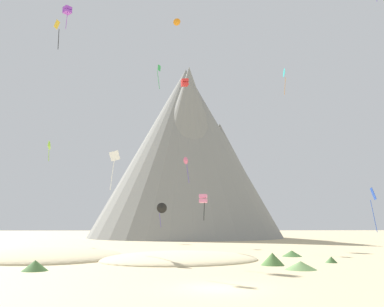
# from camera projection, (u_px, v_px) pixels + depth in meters

# --- Properties ---
(ground_plane) EXTENTS (400.00, 400.00, 0.00)m
(ground_plane) POSITION_uv_depth(u_px,v_px,m) (218.00, 288.00, 23.86)
(ground_plane) COLOR #C6B284
(dune_foreground_left) EXTENTS (17.78, 20.81, 2.21)m
(dune_foreground_left) POSITION_uv_depth(u_px,v_px,m) (49.00, 257.00, 45.78)
(dune_foreground_left) COLOR #CCBA8E
(dune_foreground_left) RESTS_ON ground_plane
(dune_foreground_right) EXTENTS (20.49, 19.45, 1.66)m
(dune_foreground_right) POSITION_uv_depth(u_px,v_px,m) (180.00, 260.00, 42.44)
(dune_foreground_right) COLOR beige
(dune_foreground_right) RESTS_ON ground_plane
(bush_scatter_east) EXTENTS (1.57, 1.57, 0.58)m
(bush_scatter_east) POSITION_uv_depth(u_px,v_px,m) (331.00, 260.00, 39.49)
(bush_scatter_east) COLOR #477238
(bush_scatter_east) RESTS_ON ground_plane
(bush_mid_center) EXTENTS (2.49, 2.49, 0.82)m
(bush_mid_center) POSITION_uv_depth(u_px,v_px,m) (35.00, 266.00, 32.68)
(bush_mid_center) COLOR #477238
(bush_mid_center) RESTS_ON ground_plane
(bush_ridge_crest) EXTENTS (2.23, 2.23, 0.66)m
(bush_ridge_crest) POSITION_uv_depth(u_px,v_px,m) (292.00, 253.00, 47.00)
(bush_ridge_crest) COLOR #477238
(bush_ridge_crest) RESTS_ON ground_plane
(bush_far_left) EXTENTS (2.75, 2.75, 0.50)m
(bush_far_left) POSITION_uv_depth(u_px,v_px,m) (72.00, 258.00, 42.08)
(bush_far_left) COLOR #386633
(bush_far_left) RESTS_ON ground_plane
(bush_low_patch) EXTENTS (2.96, 2.96, 0.66)m
(bush_low_patch) POSITION_uv_depth(u_px,v_px,m) (301.00, 265.00, 33.61)
(bush_low_patch) COLOR #668C4C
(bush_low_patch) RESTS_ON ground_plane
(bush_far_right) EXTENTS (2.92, 2.92, 1.08)m
(bush_far_right) POSITION_uv_depth(u_px,v_px,m) (272.00, 259.00, 37.13)
(bush_far_right) COLOR #568442
(bush_far_right) RESTS_ON ground_plane
(rock_massif) EXTENTS (69.89, 69.89, 45.62)m
(rock_massif) POSITION_uv_depth(u_px,v_px,m) (192.00, 155.00, 113.03)
(rock_massif) COLOR gray
(rock_massif) RESTS_ON ground_plane
(kite_lime_mid) EXTENTS (1.02, 1.40, 2.96)m
(kite_lime_mid) POSITION_uv_depth(u_px,v_px,m) (48.00, 146.00, 60.92)
(kite_lime_mid) COLOR #8CD133
(kite_gold_high) EXTENTS (0.71, 0.65, 3.94)m
(kite_gold_high) POSITION_uv_depth(u_px,v_px,m) (57.00, 29.00, 53.24)
(kite_gold_high) COLOR gold
(kite_pink_low) EXTENTS (1.07, 1.09, 3.04)m
(kite_pink_low) POSITION_uv_depth(u_px,v_px,m) (203.00, 199.00, 49.91)
(kite_pink_low) COLOR pink
(kite_teal_high) EXTENTS (0.53, 1.96, 5.78)m
(kite_teal_high) POSITION_uv_depth(u_px,v_px,m) (285.00, 73.00, 89.30)
(kite_teal_high) COLOR teal
(kite_green_high) EXTENTS (0.67, 1.02, 4.50)m
(kite_green_high) POSITION_uv_depth(u_px,v_px,m) (159.00, 71.00, 79.00)
(kite_green_high) COLOR green
(kite_rainbow_mid) EXTENTS (1.09, 1.17, 4.52)m
(kite_rainbow_mid) POSITION_uv_depth(u_px,v_px,m) (187.00, 161.00, 73.56)
(kite_rainbow_mid) COLOR #E5668C
(kite_blue_low) EXTENTS (0.63, 0.91, 5.73)m
(kite_blue_low) POSITION_uv_depth(u_px,v_px,m) (373.00, 201.00, 54.73)
(kite_blue_low) COLOR blue
(kite_orange_high) EXTENTS (1.47, 0.83, 1.43)m
(kite_orange_high) POSITION_uv_depth(u_px,v_px,m) (177.00, 22.00, 82.02)
(kite_orange_high) COLOR orange
(kite_white_low) EXTENTS (1.27, 0.62, 4.31)m
(kite_white_low) POSITION_uv_depth(u_px,v_px,m) (114.00, 160.00, 46.16)
(kite_white_low) COLOR white
(kite_black_low) EXTENTS (2.00, 0.79, 4.60)m
(kite_black_low) POSITION_uv_depth(u_px,v_px,m) (162.00, 208.00, 80.43)
(kite_black_low) COLOR black
(kite_violet_high) EXTENTS (1.55, 1.55, 3.75)m
(kite_violet_high) POSITION_uv_depth(u_px,v_px,m) (67.00, 10.00, 68.63)
(kite_violet_high) COLOR purple
(kite_red_high) EXTENTS (1.56, 1.52, 1.43)m
(kite_red_high) POSITION_uv_depth(u_px,v_px,m) (185.00, 83.00, 83.76)
(kite_red_high) COLOR red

